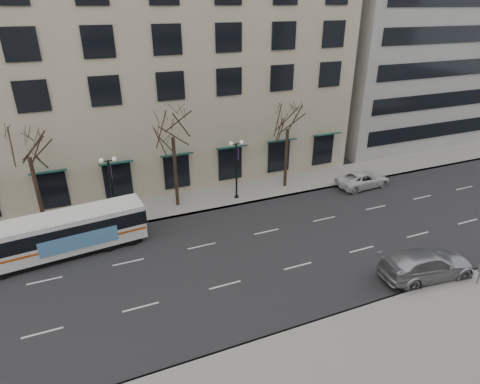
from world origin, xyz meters
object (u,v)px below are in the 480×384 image
lamp_post_right (236,167)px  silver_car (427,264)px  tree_far_mid (172,125)px  tree_far_right (288,118)px  tree_far_left (26,144)px  lamp_post_left (112,186)px  city_bus (63,233)px  white_pickup (363,179)px

lamp_post_right → silver_car: bearing=-65.0°
tree_far_mid → tree_far_right: size_ratio=1.06×
tree_far_left → silver_car: (21.71, -15.00, -5.83)m
tree_far_right → lamp_post_right: size_ratio=1.55×
tree_far_mid → lamp_post_left: bearing=-173.1°
lamp_post_right → city_bus: bearing=-166.3°
lamp_post_left → white_pickup: (21.64, -2.00, -2.24)m
tree_far_left → lamp_post_right: bearing=-2.3°
tree_far_mid → city_bus: 10.88m
tree_far_mid → tree_far_right: (10.00, -0.00, -0.48)m
city_bus → white_pickup: size_ratio=2.14×
lamp_post_left → city_bus: size_ratio=0.48×
lamp_post_right → lamp_post_left: bearing=180.0°
silver_car → tree_far_mid: bearing=44.6°
lamp_post_left → city_bus: (-3.65, -3.32, -1.36)m
lamp_post_left → tree_far_left: bearing=173.2°
tree_far_mid → silver_car: bearing=-52.0°
silver_car → lamp_post_right: bearing=31.6°
city_bus → lamp_post_right: bearing=7.7°
city_bus → tree_far_mid: bearing=18.4°
tree_far_mid → white_pickup: size_ratio=1.68×
lamp_post_left → lamp_post_right: bearing=0.0°
city_bus → silver_car: bearing=-34.6°
tree_far_mid → tree_far_right: bearing=-0.0°
tree_far_right → lamp_post_left: size_ratio=1.55×
tree_far_left → white_pickup: (26.65, -2.60, -5.99)m
lamp_post_right → city_bus: (-13.65, -3.32, -1.36)m
tree_far_mid → silver_car: (11.71, -15.00, -6.04)m
tree_far_left → tree_far_mid: tree_far_mid is taller
tree_far_right → lamp_post_right: 6.11m
tree_far_mid → tree_far_right: 10.01m
lamp_post_left → tree_far_right: bearing=2.3°
city_bus → lamp_post_left: bearing=36.3°
tree_far_mid → lamp_post_left: size_ratio=1.64×
tree_far_mid → city_bus: size_ratio=0.79×
tree_far_left → tree_far_right: 20.00m
lamp_post_left → silver_car: (16.70, -14.40, -2.07)m
tree_far_right → city_bus: tree_far_right is taller
lamp_post_right → tree_far_right: bearing=6.9°
white_pickup → lamp_post_left: bearing=82.3°
tree_far_left → lamp_post_right: (15.01, -0.60, -3.75)m
tree_far_left → city_bus: bearing=-70.9°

